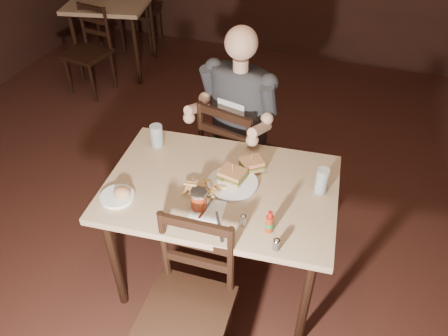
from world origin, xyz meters
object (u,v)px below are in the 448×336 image
(chair_near, at_px, (186,313))
(syrup_dispenser, at_px, (199,200))
(bg_table, at_px, (111,8))
(glass_left, at_px, (157,136))
(bg_chair_near, at_px, (87,53))
(hot_sauce, at_px, (270,222))
(dinner_plate, at_px, (232,184))
(glass_right, at_px, (322,181))
(chair_far, at_px, (239,156))
(bg_chair_far, at_px, (139,11))
(side_plate, at_px, (117,197))
(diner, at_px, (237,100))
(main_table, at_px, (221,197))

(chair_near, distance_m, syrup_dispenser, 0.54)
(bg_table, distance_m, glass_left, 2.62)
(bg_chair_near, height_order, hot_sauce, hot_sauce)
(chair_near, height_order, glass_left, glass_left)
(syrup_dispenser, bearing_deg, dinner_plate, 59.13)
(bg_chair_near, bearing_deg, hot_sauce, -31.75)
(glass_right, bearing_deg, bg_table, 139.35)
(bg_table, xyz_separation_m, chair_near, (2.06, -2.88, -0.23))
(bg_table, bearing_deg, syrup_dispenser, -51.40)
(glass_right, bearing_deg, glass_left, 174.97)
(chair_near, distance_m, glass_left, 1.01)
(chair_far, distance_m, bg_chair_far, 2.94)
(glass_right, height_order, side_plate, glass_right)
(bg_table, xyz_separation_m, hot_sauce, (2.36, -2.53, 0.15))
(bg_chair_far, relative_size, side_plate, 5.43)
(syrup_dispenser, height_order, side_plate, syrup_dispenser)
(diner, distance_m, hot_sauce, 0.93)
(glass_left, xyz_separation_m, glass_right, (0.97, -0.09, 0.01))
(bg_chair_near, distance_m, diner, 2.31)
(main_table, height_order, side_plate, side_plate)
(glass_left, relative_size, hot_sauce, 1.08)
(syrup_dispenser, xyz_separation_m, side_plate, (-0.42, -0.07, -0.05))
(chair_near, height_order, dinner_plate, chair_near)
(main_table, height_order, bg_table, same)
(bg_chair_far, bearing_deg, glass_right, 125.83)
(chair_far, bearing_deg, bg_chair_near, -17.37)
(chair_far, height_order, dinner_plate, chair_far)
(dinner_plate, relative_size, side_plate, 1.53)
(glass_left, distance_m, glass_right, 0.97)
(bg_chair_far, bearing_deg, diner, 123.43)
(dinner_plate, height_order, glass_right, glass_right)
(main_table, bearing_deg, dinner_plate, 23.77)
(main_table, distance_m, glass_right, 0.54)
(bg_table, distance_m, side_plate, 3.02)
(chair_far, relative_size, diner, 1.04)
(main_table, relative_size, bg_table, 1.35)
(chair_far, bearing_deg, bg_chair_far, -36.30)
(chair_far, height_order, bg_chair_far, chair_far)
(chair_far, xyz_separation_m, bg_chair_far, (-1.94, 2.21, -0.00))
(chair_far, relative_size, syrup_dispenser, 8.74)
(syrup_dispenser, relative_size, side_plate, 0.63)
(bg_table, relative_size, glass_right, 6.54)
(chair_far, bearing_deg, main_table, 111.28)
(chair_far, distance_m, chair_near, 1.22)
(bg_chair_near, bearing_deg, chair_far, -21.58)
(diner, bearing_deg, bg_chair_far, 142.98)
(chair_near, height_order, glass_right, glass_right)
(glass_right, height_order, hot_sauce, glass_right)
(bg_chair_far, height_order, hot_sauce, bg_chair_far)
(chair_near, relative_size, hot_sauce, 7.23)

